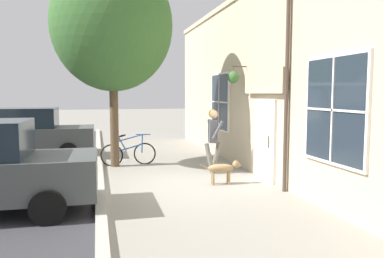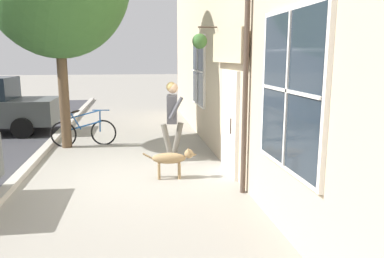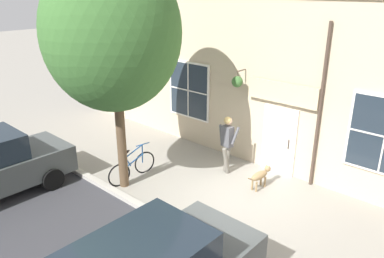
{
  "view_description": "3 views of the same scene",
  "coord_description": "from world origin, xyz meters",
  "px_view_note": "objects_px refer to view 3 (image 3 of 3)",
  "views": [
    {
      "loc": [
        2.03,
        8.97,
        2.25
      ],
      "look_at": [
        -0.54,
        -1.12,
        1.26
      ],
      "focal_mm": 35.0,
      "sensor_mm": 36.0,
      "label": 1
    },
    {
      "loc": [
        -0.26,
        7.38,
        2.36
      ],
      "look_at": [
        -1.28,
        0.88,
        1.09
      ],
      "focal_mm": 35.0,
      "sensor_mm": 36.0,
      "label": 2
    },
    {
      "loc": [
        7.33,
        5.11,
        5.41
      ],
      "look_at": [
        -0.24,
        -1.64,
        1.51
      ],
      "focal_mm": 35.0,
      "sensor_mm": 36.0,
      "label": 3
    }
  ],
  "objects_px": {
    "dog_on_leash": "(261,175)",
    "pedestrian_walking": "(227,139)",
    "street_tree_by_curb": "(114,38)",
    "leaning_bicycle": "(132,167)"
  },
  "relations": [
    {
      "from": "dog_on_leash",
      "to": "leaning_bicycle",
      "type": "height_order",
      "value": "leaning_bicycle"
    },
    {
      "from": "dog_on_leash",
      "to": "street_tree_by_curb",
      "type": "height_order",
      "value": "street_tree_by_curb"
    },
    {
      "from": "leaning_bicycle",
      "to": "street_tree_by_curb",
      "type": "bearing_deg",
      "value": 19.55
    },
    {
      "from": "pedestrian_walking",
      "to": "leaning_bicycle",
      "type": "relative_size",
      "value": 1.04
    },
    {
      "from": "street_tree_by_curb",
      "to": "leaning_bicycle",
      "type": "relative_size",
      "value": 3.62
    },
    {
      "from": "street_tree_by_curb",
      "to": "leaning_bicycle",
      "type": "bearing_deg",
      "value": -160.45
    },
    {
      "from": "dog_on_leash",
      "to": "leaning_bicycle",
      "type": "bearing_deg",
      "value": -56.59
    },
    {
      "from": "dog_on_leash",
      "to": "pedestrian_walking",
      "type": "bearing_deg",
      "value": -96.34
    },
    {
      "from": "street_tree_by_curb",
      "to": "dog_on_leash",
      "type": "bearing_deg",
      "value": 129.81
    },
    {
      "from": "street_tree_by_curb",
      "to": "leaning_bicycle",
      "type": "height_order",
      "value": "street_tree_by_curb"
    }
  ]
}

